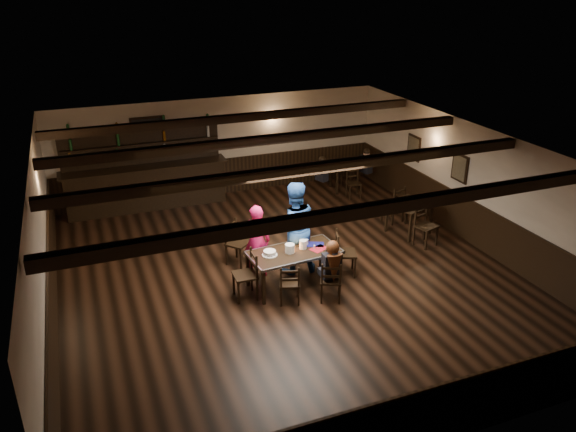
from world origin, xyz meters
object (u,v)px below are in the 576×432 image
object	(u,v)px
chair_near_left	(290,282)
chair_near_right	(331,279)
bar_counter	(146,181)
man_blue	(294,228)
dining_table	(294,254)
woman_pink	(256,241)
cake	(270,253)

from	to	relation	value
chair_near_left	chair_near_right	xyz separation A→B (m)	(0.75, -0.20, 0.02)
bar_counter	man_blue	bearing A→B (deg)	-63.56
bar_counter	dining_table	bearing A→B (deg)	-68.07
bar_counter	woman_pink	bearing A→B (deg)	-71.25
man_blue	cake	bearing A→B (deg)	41.95
dining_table	chair_near_left	bearing A→B (deg)	-118.68
dining_table	cake	xyz separation A→B (m)	(-0.50, 0.02, 0.11)
cake	chair_near_left	bearing A→B (deg)	-75.86
dining_table	bar_counter	distance (m)	5.60
cake	bar_counter	world-z (taller)	bar_counter
dining_table	chair_near_right	bearing A→B (deg)	-63.31
dining_table	chair_near_right	world-z (taller)	chair_near_right
dining_table	man_blue	size ratio (longest dim) A/B	0.94
dining_table	man_blue	xyz separation A→B (m)	(0.21, 0.56, 0.29)
chair_near_right	man_blue	world-z (taller)	man_blue
woman_pink	bar_counter	xyz separation A→B (m)	(-1.54, 4.53, -0.05)
chair_near_left	chair_near_right	world-z (taller)	chair_near_right
dining_table	chair_near_right	distance (m)	0.94
dining_table	cake	world-z (taller)	cake
chair_near_left	bar_counter	world-z (taller)	bar_counter
cake	dining_table	bearing A→B (deg)	-2.20
dining_table	bar_counter	world-z (taller)	bar_counter
chair_near_right	woman_pink	bearing A→B (deg)	123.06
chair_near_right	man_blue	xyz separation A→B (m)	(-0.20, 1.38, 0.49)
chair_near_left	chair_near_right	bearing A→B (deg)	-15.05
chair_near_right	woman_pink	xyz separation A→B (m)	(-0.96, 1.48, 0.28)
chair_near_left	cake	bearing A→B (deg)	104.14
man_blue	bar_counter	bearing A→B (deg)	-58.82
dining_table	man_blue	distance (m)	0.67
woman_pink	chair_near_left	bearing A→B (deg)	118.16
chair_near_left	cake	size ratio (longest dim) A/B	2.70
dining_table	chair_near_right	xyz separation A→B (m)	(0.41, -0.82, -0.19)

